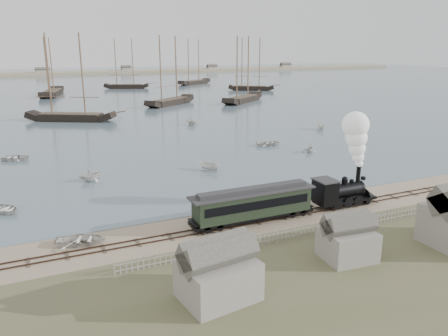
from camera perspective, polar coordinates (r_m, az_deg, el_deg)
name	(u,v)px	position (r m, az deg, el deg)	size (l,w,h in m)	color
ground	(256,213)	(46.18, 4.19, -5.91)	(600.00, 600.00, 0.00)	tan
harbor_water	(75,85)	(209.37, -18.85, 10.20)	(600.00, 336.00, 0.06)	#4A606A
rail_track	(265,220)	(44.55, 5.42, -6.71)	(120.00, 1.80, 0.16)	#39271F
picket_fence_west	(228,253)	(37.78, 0.49, -10.98)	(19.00, 0.10, 1.20)	gray
picket_fence_east	(400,219)	(47.93, 21.99, -6.24)	(15.00, 0.10, 1.20)	gray
shed_left	(218,298)	(31.76, -0.77, -16.58)	(5.00, 4.00, 4.10)	gray
shed_mid	(346,258)	(38.20, 15.67, -11.30)	(4.00, 3.50, 3.60)	gray
far_spit	(61,75)	(288.89, -20.56, 11.32)	(500.00, 20.00, 1.80)	gray
locomotive	(353,165)	(49.12, 16.55, 0.40)	(7.95, 2.97, 9.91)	black
passenger_coach	(253,203)	(43.18, 3.82, -4.62)	(12.99, 2.51, 3.15)	black
beached_dinghy	(81,240)	(41.01, -18.16, -8.88)	(4.36, 3.11, 0.90)	silver
rowboat_0	(5,209)	(51.38, -26.66, -4.81)	(3.68, 2.63, 0.76)	silver
rowboat_1	(91,175)	(59.07, -17.04, -0.82)	(3.14, 2.71, 1.65)	silver
rowboat_2	(209,166)	(61.32, -1.98, 0.25)	(3.12, 1.17, 1.20)	silver
rowboat_3	(269,143)	(77.16, 5.85, 3.28)	(4.38, 3.13, 0.91)	silver
rowboat_4	(310,148)	(73.17, 11.14, 2.58)	(2.69, 2.32, 1.42)	silver
rowboat_5	(320,126)	(93.90, 12.44, 5.33)	(3.33, 1.25, 1.29)	silver
rowboat_6	(13,157)	(74.10, -25.85, 1.26)	(4.43, 3.16, 0.92)	silver
rowboat_7	(191,121)	(97.03, -4.28, 6.12)	(3.37, 2.91, 1.78)	silver
schooner_2	(67,77)	(107.71, -19.80, 11.09)	(20.66, 4.77, 20.00)	black
schooner_3	(169,70)	(131.54, -7.16, 12.53)	(20.25, 4.67, 20.00)	black
schooner_4	(243,69)	(137.37, 2.54, 12.76)	(21.39, 4.94, 20.00)	black
schooner_5	(252,64)	(174.37, 3.62, 13.36)	(17.72, 4.09, 20.00)	black
schooner_7	(49,66)	(167.69, -21.87, 12.21)	(24.19, 5.58, 20.00)	black
schooner_8	(125,64)	(186.15, -12.80, 13.16)	(17.87, 4.12, 20.00)	black
schooner_9	(194,62)	(203.25, -3.92, 13.67)	(19.48, 4.50, 20.00)	black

